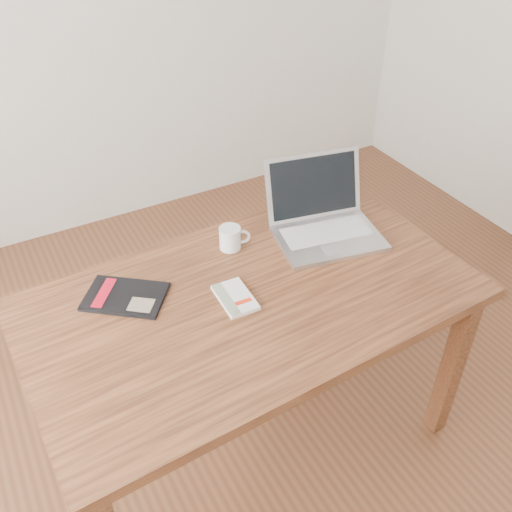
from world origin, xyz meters
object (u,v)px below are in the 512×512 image
black_guidebook (125,297)px  coffee_mug (231,238)px  laptop (323,219)px  white_guidebook (235,298)px  desk (252,315)px

black_guidebook → coffee_mug: (0.42, 0.08, 0.04)m
laptop → coffee_mug: laptop is taller
white_guidebook → black_guidebook: 0.35m
black_guidebook → coffee_mug: bearing=-41.4°
desk → black_guidebook: bearing=150.3°
white_guidebook → coffee_mug: coffee_mug is taller
desk → coffee_mug: 0.30m
white_guidebook → black_guidebook: bearing=152.5°
white_guidebook → desk: bearing=-5.4°
white_guidebook → laptop: bearing=23.7°
desk → coffee_mug: (0.06, 0.26, 0.13)m
desk → black_guidebook: (-0.36, 0.18, 0.10)m
laptop → coffee_mug: bearing=178.6°
white_guidebook → coffee_mug: 0.28m
desk → laptop: 0.47m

